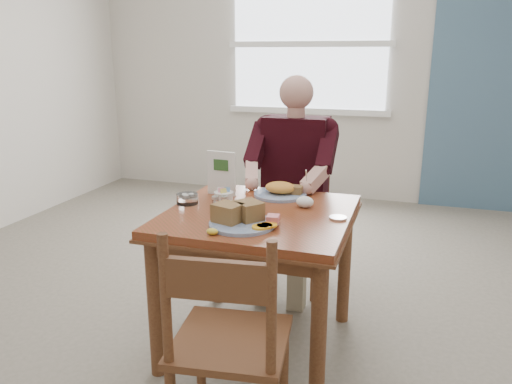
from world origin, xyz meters
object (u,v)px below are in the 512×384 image
(chair_far, at_px, (295,215))
(diner, at_px, (293,169))
(near_plate, at_px, (241,217))
(far_plate, at_px, (281,191))
(table, at_px, (259,232))
(chair_near, at_px, (228,345))

(chair_far, bearing_deg, diner, -89.99)
(diner, xyz_separation_m, near_plate, (-0.02, -0.92, -0.02))
(chair_far, relative_size, far_plate, 3.10)
(near_plate, relative_size, far_plate, 1.31)
(diner, xyz_separation_m, far_plate, (0.03, -0.40, -0.03))
(table, height_order, near_plate, near_plate)
(chair_far, relative_size, diner, 0.69)
(near_plate, xyz_separation_m, far_plate, (0.05, 0.52, -0.01))
(table, bearing_deg, diner, 90.00)
(diner, bearing_deg, chair_near, -85.29)
(near_plate, bearing_deg, diner, 89.03)
(chair_far, height_order, chair_near, same)
(diner, relative_size, near_plate, 3.45)
(chair_far, height_order, far_plate, chair_far)
(chair_far, xyz_separation_m, diner, (0.00, -0.09, 0.33))
(diner, height_order, far_plate, diner)
(chair_near, distance_m, near_plate, 0.64)
(chair_near, bearing_deg, diner, 94.71)
(table, bearing_deg, near_plate, -94.15)
(table, height_order, chair_far, chair_far)
(chair_near, distance_m, diner, 1.51)
(chair_far, bearing_deg, near_plate, -90.88)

